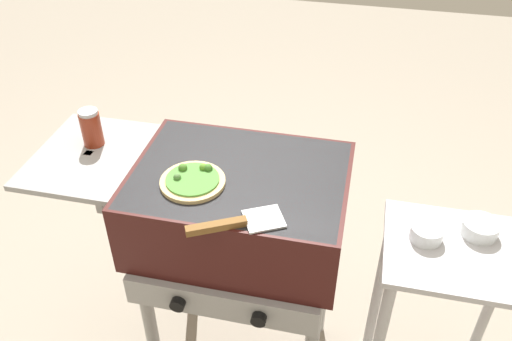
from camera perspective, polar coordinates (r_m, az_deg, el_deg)
grill at (r=1.65m, az=-2.20°, el=-4.32°), size 0.96×0.53×0.90m
pizza_veggie at (r=1.53m, az=-6.76°, el=-1.01°), size 0.19×0.19×0.04m
sauce_jar at (r=1.73m, az=-17.15°, el=4.37°), size 0.06×0.06×0.12m
spatula at (r=1.39m, az=-2.21°, el=-5.61°), size 0.26×0.17×0.02m
prep_table at (r=1.82m, az=19.59°, el=-12.53°), size 0.44×0.36×0.74m
topping_bowl_near at (r=1.73m, az=22.74°, el=-5.71°), size 0.11×0.11×0.04m
topping_bowl_far at (r=1.66m, az=17.70°, el=-6.40°), size 0.10×0.10×0.04m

